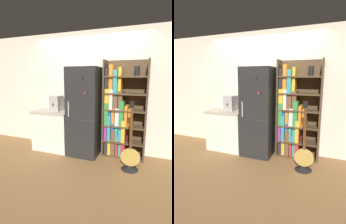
% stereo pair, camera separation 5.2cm
% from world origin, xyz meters
% --- Properties ---
extents(ground_plane, '(16.00, 16.00, 0.00)m').
position_xyz_m(ground_plane, '(0.00, 0.00, 0.00)').
color(ground_plane, olive).
extents(wall_back, '(8.00, 0.05, 2.60)m').
position_xyz_m(wall_back, '(0.00, 0.47, 1.30)').
color(wall_back, beige).
rests_on(wall_back, ground_plane).
extents(refrigerator, '(0.63, 0.65, 1.83)m').
position_xyz_m(refrigerator, '(-0.00, 0.14, 0.92)').
color(refrigerator, black).
rests_on(refrigerator, ground_plane).
extents(bookshelf, '(0.85, 0.35, 1.97)m').
position_xyz_m(bookshelf, '(0.69, 0.30, 0.89)').
color(bookshelf, '#4C3823').
rests_on(bookshelf, ground_plane).
extents(kitchen_counter, '(0.85, 0.61, 0.89)m').
position_xyz_m(kitchen_counter, '(-0.77, 0.15, 0.45)').
color(kitchen_counter, silver).
rests_on(kitchen_counter, ground_plane).
extents(espresso_machine, '(0.23, 0.34, 0.33)m').
position_xyz_m(espresso_machine, '(-0.72, 0.20, 1.06)').
color(espresso_machine, '#A5A39E').
rests_on(espresso_machine, kitchen_counter).
extents(guitar, '(0.34, 0.31, 1.25)m').
position_xyz_m(guitar, '(1.00, -0.24, 0.18)').
color(guitar, black).
rests_on(guitar, ground_plane).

